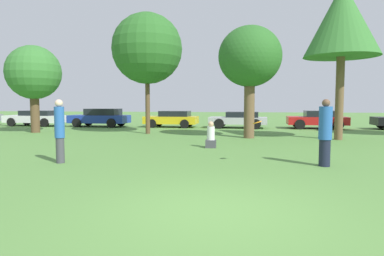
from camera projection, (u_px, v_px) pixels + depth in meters
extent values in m
plane|color=#54843D|center=(213.00, 211.00, 5.55)|extent=(120.00, 120.00, 0.00)
cylinder|color=#3F3F47|center=(60.00, 150.00, 9.96)|extent=(0.24, 0.24, 0.75)
cylinder|color=#2659A5|center=(59.00, 122.00, 9.89)|extent=(0.28, 0.28, 0.92)
sphere|color=beige|center=(59.00, 103.00, 9.85)|extent=(0.22, 0.22, 0.22)
cylinder|color=#191E33|center=(325.00, 153.00, 9.44)|extent=(0.31, 0.31, 0.76)
cylinder|color=#2659A5|center=(325.00, 123.00, 9.38)|extent=(0.36, 0.36, 0.93)
sphere|color=brown|center=(326.00, 103.00, 9.34)|extent=(0.22, 0.22, 0.22)
cylinder|color=orange|center=(257.00, 122.00, 9.73)|extent=(0.26, 0.26, 0.12)
cube|color=#3F3F47|center=(211.00, 144.00, 13.36)|extent=(0.41, 0.34, 0.31)
cylinder|color=silver|center=(211.00, 133.00, 13.33)|extent=(0.31, 0.31, 0.54)
sphere|color=tan|center=(211.00, 124.00, 13.31)|extent=(0.22, 0.22, 0.22)
cylinder|color=brown|center=(35.00, 110.00, 20.19)|extent=(0.52, 0.52, 2.73)
sphere|color=#33702D|center=(34.00, 72.00, 20.02)|extent=(3.20, 3.20, 3.20)
cylinder|color=brown|center=(148.00, 101.00, 19.38)|extent=(0.26, 0.26, 3.78)
sphere|color=#286023|center=(147.00, 49.00, 19.16)|extent=(4.03, 4.03, 4.03)
cylinder|color=brown|center=(249.00, 106.00, 16.99)|extent=(0.53, 0.53, 3.24)
ellipsoid|color=#286023|center=(250.00, 56.00, 16.81)|extent=(3.17, 3.17, 3.04)
cylinder|color=brown|center=(339.00, 99.00, 16.17)|extent=(0.39, 0.39, 3.98)
cone|color=#33702D|center=(342.00, 19.00, 15.89)|extent=(3.50, 3.50, 3.50)
cube|color=silver|center=(35.00, 119.00, 26.00)|extent=(4.58, 1.90, 0.54)
cube|color=black|center=(39.00, 113.00, 25.90)|extent=(2.54, 1.62, 0.38)
cylinder|color=black|center=(11.00, 122.00, 25.42)|extent=(0.66, 0.23, 0.66)
cylinder|color=black|center=(27.00, 121.00, 27.13)|extent=(0.66, 0.23, 0.66)
cylinder|color=black|center=(45.00, 123.00, 24.90)|extent=(0.66, 0.23, 0.66)
cylinder|color=black|center=(58.00, 121.00, 26.61)|extent=(0.66, 0.23, 0.66)
cube|color=#1E389E|center=(99.00, 119.00, 25.20)|extent=(4.44, 1.91, 0.58)
cube|color=black|center=(103.00, 112.00, 25.10)|extent=(2.46, 1.63, 0.49)
cylinder|color=black|center=(77.00, 123.00, 24.61)|extent=(0.68, 0.21, 0.68)
cylinder|color=black|center=(88.00, 121.00, 26.33)|extent=(0.68, 0.21, 0.68)
cylinder|color=black|center=(111.00, 123.00, 24.11)|extent=(0.68, 0.21, 0.68)
cylinder|color=black|center=(121.00, 122.00, 25.83)|extent=(0.68, 0.21, 0.68)
cube|color=gold|center=(171.00, 120.00, 24.69)|extent=(3.92, 1.87, 0.54)
cube|color=black|center=(175.00, 114.00, 24.61)|extent=(2.17, 1.61, 0.40)
cylinder|color=black|center=(152.00, 123.00, 24.08)|extent=(0.63, 0.22, 0.62)
cylinder|color=black|center=(159.00, 122.00, 25.78)|extent=(0.63, 0.22, 0.62)
cylinder|color=black|center=(185.00, 124.00, 23.64)|extent=(0.63, 0.22, 0.62)
cylinder|color=black|center=(189.00, 122.00, 25.34)|extent=(0.63, 0.22, 0.62)
cube|color=#B2B2B7|center=(238.00, 120.00, 23.92)|extent=(4.11, 2.01, 0.48)
cube|color=black|center=(242.00, 114.00, 23.83)|extent=(2.28, 1.72, 0.38)
cylinder|color=black|center=(219.00, 124.00, 23.25)|extent=(0.70, 0.24, 0.69)
cylinder|color=black|center=(222.00, 122.00, 25.08)|extent=(0.70, 0.24, 0.69)
cylinder|color=black|center=(256.00, 124.00, 22.79)|extent=(0.70, 0.24, 0.69)
cylinder|color=black|center=(256.00, 123.00, 24.62)|extent=(0.70, 0.24, 0.69)
cube|color=red|center=(317.00, 121.00, 23.28)|extent=(4.01, 2.01, 0.54)
cube|color=black|center=(321.00, 114.00, 23.19)|extent=(2.23, 1.73, 0.42)
cylinder|color=black|center=(300.00, 124.00, 22.61)|extent=(0.68, 0.20, 0.68)
cylinder|color=black|center=(297.00, 123.00, 24.45)|extent=(0.68, 0.20, 0.68)
cylinder|color=black|center=(338.00, 125.00, 22.16)|extent=(0.68, 0.20, 0.68)
cylinder|color=black|center=(332.00, 123.00, 23.99)|extent=(0.68, 0.20, 0.68)
cylinder|color=black|center=(381.00, 124.00, 23.42)|extent=(0.69, 0.20, 0.68)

